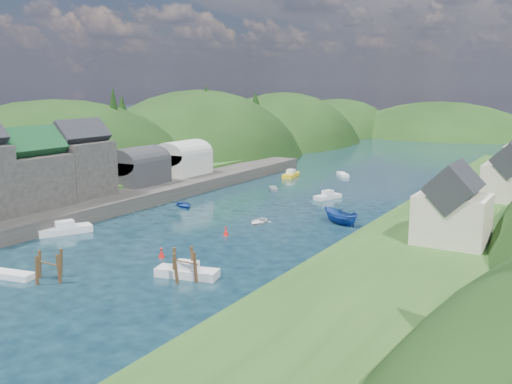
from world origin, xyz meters
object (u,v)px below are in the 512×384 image
Objects in this scene: channel_buoy_far at (226,232)px; channel_buoy_near at (161,253)px; piling_cluster_far at (185,268)px; piling_cluster_near at (49,269)px.

channel_buoy_near is at bearing -94.29° from channel_buoy_far.
piling_cluster_far is 3.27× the size of channel_buoy_far.
piling_cluster_near is 22.81m from channel_buoy_far.
piling_cluster_far is 7.92m from channel_buoy_near.
channel_buoy_near is at bearing 146.75° from piling_cluster_far.
piling_cluster_near is 11.94m from channel_buoy_near.
channel_buoy_far is (-5.76, 15.42, -0.75)m from piling_cluster_far.
channel_buoy_far is at bearing 110.50° from piling_cluster_far.
piling_cluster_far reaches higher than piling_cluster_near.
piling_cluster_far is (10.94, 6.78, 0.11)m from piling_cluster_near.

